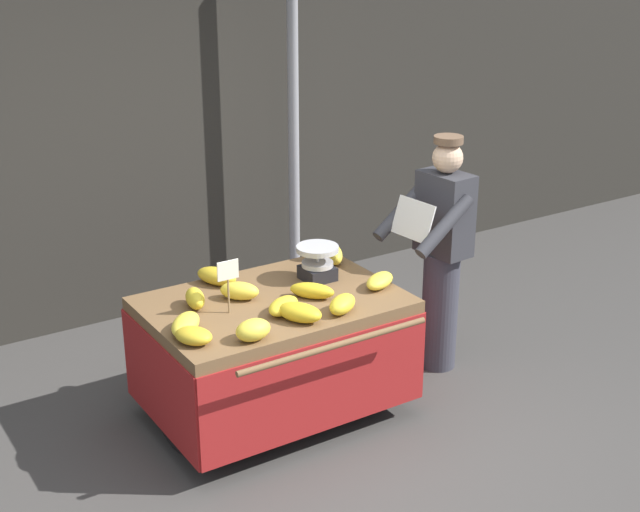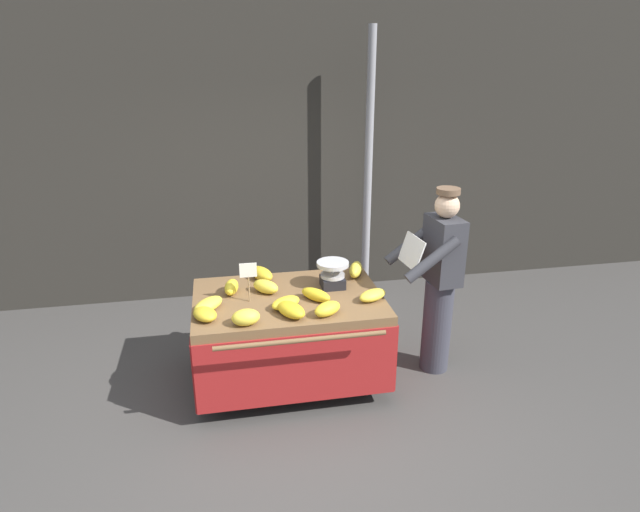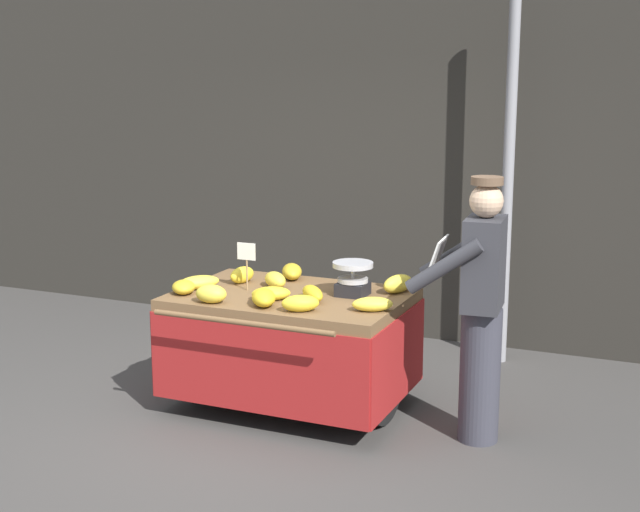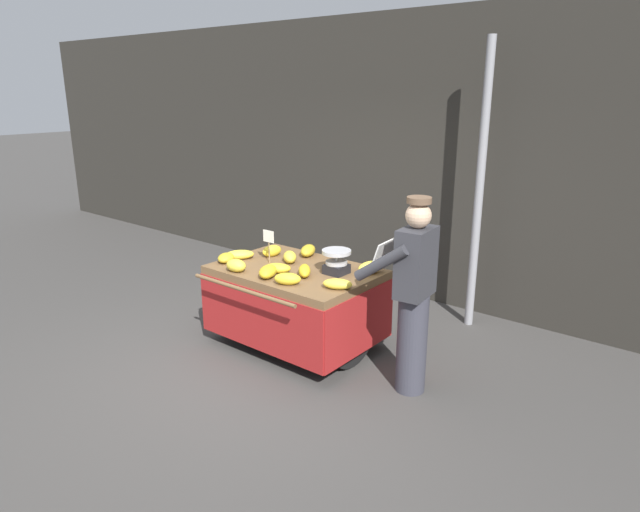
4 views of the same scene
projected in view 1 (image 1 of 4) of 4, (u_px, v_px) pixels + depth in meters
The scene contains 19 objects.
ground_plane at pixel (333, 462), 5.41m from camera, with size 60.00×60.00×0.00m, color #423F3D.
back_wall at pixel (138, 105), 6.99m from camera, with size 16.00×0.24×3.41m, color #2D2B26.
street_pole at pixel (293, 123), 7.23m from camera, with size 0.09×0.09×3.04m, color gray.
banana_cart at pixel (274, 332), 5.70m from camera, with size 1.61×1.29×0.83m.
weighing_scale at pixel (317, 263), 5.88m from camera, with size 0.28×0.28×0.24m.
price_sign at pixel (228, 275), 5.34m from camera, with size 0.14×0.01×0.34m.
banana_bunch_0 at pixel (312, 291), 5.62m from camera, with size 0.11×0.29×0.10m, color gold.
banana_bunch_1 at pixel (217, 276), 5.83m from camera, with size 0.15×0.29×0.11m, color gold.
banana_bunch_2 at pixel (300, 312), 5.30m from camera, with size 0.16×0.28×0.11m, color gold.
banana_bunch_3 at pixel (334, 254), 6.19m from camera, with size 0.11×0.27×0.13m, color yellow.
banana_bunch_4 at pixel (239, 291), 5.60m from camera, with size 0.13×0.25×0.11m, color yellow.
banana_bunch_5 at pixel (186, 324), 5.17m from camera, with size 0.15×0.30×0.10m, color yellow.
banana_bunch_6 at pixel (342, 304), 5.41m from camera, with size 0.13×0.24×0.11m, color yellow.
banana_bunch_7 at pixel (253, 330), 5.06m from camera, with size 0.15×0.21×0.12m, color yellow.
banana_bunch_8 at pixel (195, 298), 5.48m from camera, with size 0.11×0.23×0.12m, color yellow.
banana_bunch_9 at pixel (380, 281), 5.78m from camera, with size 0.14×0.26×0.09m, color yellow.
banana_bunch_10 at pixel (283, 306), 5.41m from camera, with size 0.15×0.26×0.09m, color yellow.
banana_bunch_11 at pixel (194, 336), 5.03m from camera, with size 0.16×0.23×0.09m, color gold.
vendor_person at pixel (441, 254), 6.25m from camera, with size 0.60×0.55×1.71m.
Camera 1 is at (-2.54, -3.84, 3.10)m, focal length 50.17 mm.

